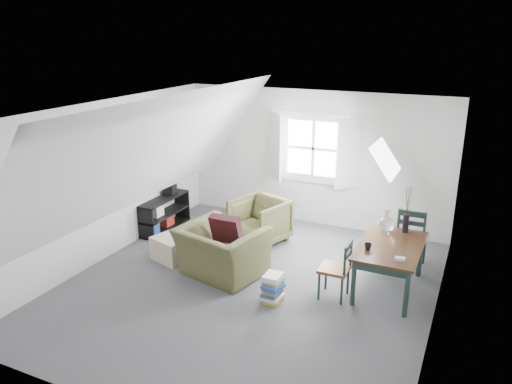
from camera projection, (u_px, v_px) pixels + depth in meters
The scene contains 24 objects.
floor at pixel (249, 286), 7.18m from camera, with size 5.50×5.50×0.00m, color #4B4B4F.
ceiling at pixel (248, 112), 6.40m from camera, with size 5.50×5.50×0.00m, color white.
wall_back at pixel (314, 159), 9.16m from camera, with size 5.00×5.00×0.00m, color silver.
wall_front at pixel (114, 297), 4.42m from camera, with size 5.00×5.00×0.00m, color silver.
wall_left at pixel (105, 181), 7.79m from camera, with size 5.50×5.50×0.00m, color silver.
wall_right at pixel (442, 234), 5.78m from camera, with size 5.50×5.50×0.00m, color silver.
slope_left at pixel (153, 155), 7.25m from camera, with size 5.50×5.50×0.00m, color white.
slope_right at pixel (364, 181), 6.00m from camera, with size 5.50×5.50×0.00m, color white.
dormer_window at pixel (313, 149), 9.03m from camera, with size 1.71×0.35×1.30m.
skylight at pixel (385, 159), 7.13m from camera, with size 0.55×0.75×0.04m, color white.
armchair_near at pixel (222, 274), 7.51m from camera, with size 1.16×1.02×0.76m, color #494929.
armchair_far at pixel (260, 241), 8.68m from camera, with size 0.82×0.85×0.77m, color #494929.
throw_pillow at pixel (226, 230), 7.43m from camera, with size 0.46×0.13×0.46m, color black.
ottoman at pixel (174, 248), 7.97m from camera, with size 0.56×0.56×0.38m, color #C1B090.
dining_table at pixel (390, 251), 6.88m from camera, with size 0.83×1.38×0.69m.
demijohn at pixel (387, 223), 7.26m from camera, with size 0.22×0.22×0.31m.
vase_twigs at pixel (406, 222), 7.24m from camera, with size 0.09×0.10×0.69m.
cup at pixel (368, 250), 6.70m from camera, with size 0.10×0.10×0.09m, color black.
paper_box at pixel (400, 259), 6.38m from camera, with size 0.13×0.08×0.04m, color white.
dining_chair_far at pixel (411, 236), 7.58m from camera, with size 0.46×0.46×0.99m.
dining_chair_near at pixel (337, 268), 6.74m from camera, with size 0.39×0.39×0.83m.
media_shelf at pixel (162, 215), 9.12m from camera, with size 0.39×1.18×0.60m.
electronics_box at pixel (170, 189), 9.24m from camera, with size 0.19×0.26×0.21m, color black.
magazine_stack at pixel (273, 288), 6.70m from camera, with size 0.29×0.35×0.39m.
Camera 1 is at (2.80, -5.76, 3.51)m, focal length 35.00 mm.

